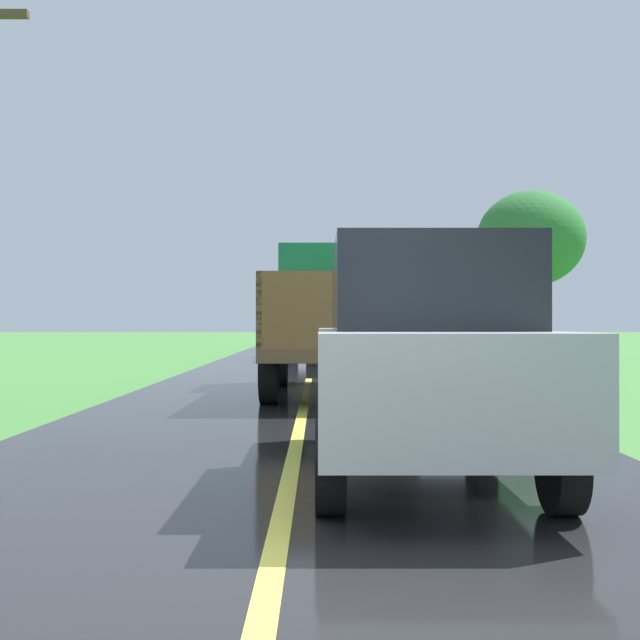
{
  "coord_description": "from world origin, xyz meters",
  "views": [
    {
      "loc": [
        0.25,
        -4.03,
        1.36
      ],
      "look_at": [
        0.28,
        10.31,
        1.4
      ],
      "focal_mm": 43.0,
      "sensor_mm": 36.0,
      "label": 1
    }
  ],
  "objects_px": {
    "banana_truck_far": "(320,319)",
    "roadside_tree_mid_right": "(529,239)",
    "following_car": "(420,357)",
    "banana_truck_near": "(331,316)"
  },
  "relations": [
    {
      "from": "following_car",
      "to": "roadside_tree_mid_right",
      "type": "bearing_deg",
      "value": 72.67
    },
    {
      "from": "banana_truck_near",
      "to": "roadside_tree_mid_right",
      "type": "height_order",
      "value": "roadside_tree_mid_right"
    },
    {
      "from": "banana_truck_far",
      "to": "following_car",
      "type": "distance_m",
      "value": 21.37
    },
    {
      "from": "banana_truck_near",
      "to": "banana_truck_far",
      "type": "height_order",
      "value": "same"
    },
    {
      "from": "banana_truck_near",
      "to": "banana_truck_far",
      "type": "relative_size",
      "value": 1.0
    },
    {
      "from": "banana_truck_near",
      "to": "following_car",
      "type": "height_order",
      "value": "banana_truck_near"
    },
    {
      "from": "banana_truck_far",
      "to": "roadside_tree_mid_right",
      "type": "bearing_deg",
      "value": 21.82
    },
    {
      "from": "roadside_tree_mid_right",
      "to": "banana_truck_near",
      "type": "bearing_deg",
      "value": -116.68
    },
    {
      "from": "roadside_tree_mid_right",
      "to": "following_car",
      "type": "height_order",
      "value": "roadside_tree_mid_right"
    },
    {
      "from": "banana_truck_far",
      "to": "roadside_tree_mid_right",
      "type": "height_order",
      "value": "roadside_tree_mid_right"
    }
  ]
}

